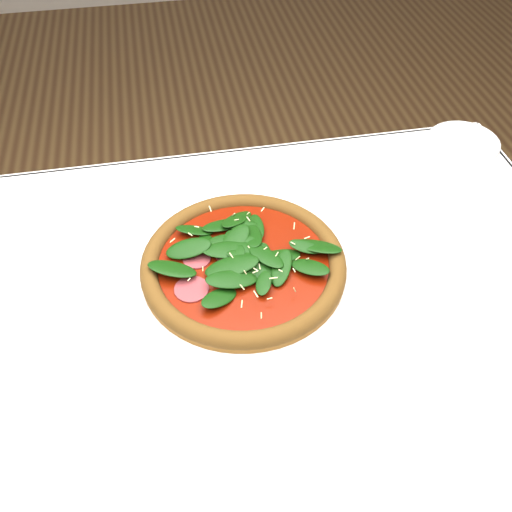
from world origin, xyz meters
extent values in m
cube|color=white|center=(0.00, 0.00, 0.73)|extent=(1.20, 0.80, 0.04)
cylinder|color=#4B331E|center=(0.54, 0.34, 0.35)|extent=(0.06, 0.06, 0.71)
cube|color=white|center=(0.00, 0.40, 0.64)|extent=(1.20, 0.01, 0.22)
cylinder|color=white|center=(0.07, 0.09, 0.76)|extent=(0.35, 0.35, 0.01)
torus|color=white|center=(0.07, 0.09, 0.76)|extent=(0.35, 0.35, 0.01)
cylinder|color=#9C6525|center=(0.07, 0.09, 0.77)|extent=(0.40, 0.40, 0.01)
torus|color=#966122|center=(0.07, 0.09, 0.78)|extent=(0.40, 0.40, 0.03)
cylinder|color=maroon|center=(0.07, 0.09, 0.78)|extent=(0.33, 0.33, 0.00)
cylinder|color=#953B3D|center=(0.07, 0.09, 0.78)|extent=(0.29, 0.29, 0.00)
ellipsoid|color=#113D0B|center=(0.07, 0.09, 0.79)|extent=(0.32, 0.32, 0.02)
cylinder|color=#F6F0A0|center=(0.07, 0.09, 0.80)|extent=(0.29, 0.29, 0.00)
cylinder|color=white|center=(0.54, 0.34, 0.75)|extent=(0.13, 0.13, 0.01)
torus|color=white|center=(0.54, 0.34, 0.76)|extent=(0.13, 0.13, 0.01)
camera|label=1|loc=(-0.02, -0.48, 1.38)|focal=40.00mm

